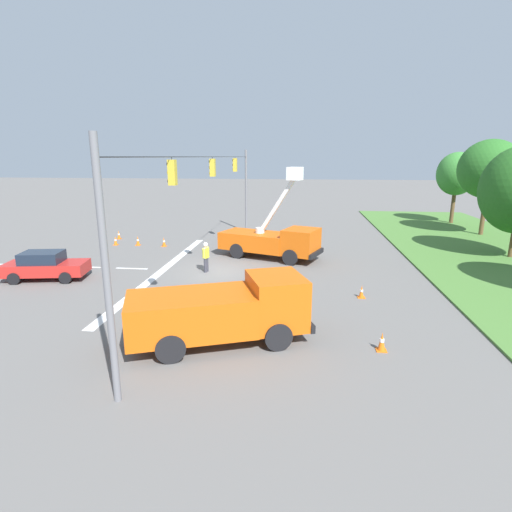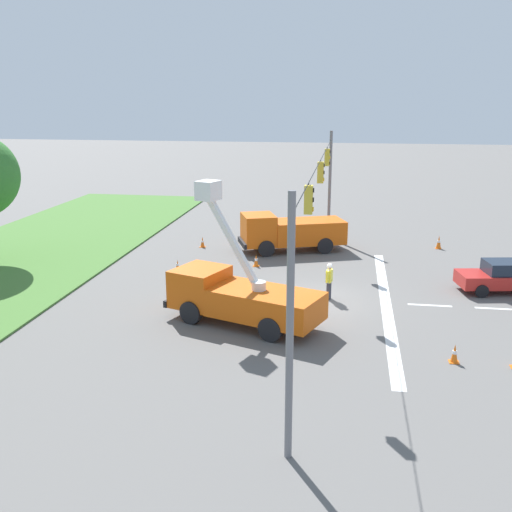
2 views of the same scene
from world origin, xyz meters
The scene contains 16 objects.
ground_plane centered at (0.00, 0.00, 0.00)m, with size 200.00×200.00×0.00m, color #605E5B.
lane_markings centered at (0.00, -4.71, 0.00)m, with size 17.60×15.25×0.01m.
signal_gantry centered at (0.03, 0.00, 4.43)m, with size 26.20×0.33×7.20m.
tree_far_west centered at (-19.72, 20.01, 4.95)m, with size 4.19×3.72×7.07m.
tree_west centered at (-13.45, 20.32, 5.59)m, with size 5.17×4.92×8.03m.
utility_truck_bucket_lift centered at (-3.55, 3.10, 1.27)m, with size 4.61×7.13×5.99m.
utility_truck_support_near centered at (9.08, 2.23, 1.25)m, with size 4.47×6.88×2.38m.
sedan_red centered at (2.63, -9.01, 0.79)m, with size 2.48×4.54×1.56m.
road_worker centered at (0.18, -0.55, 1.00)m, with size 0.63×0.33×1.77m.
traffic_cone_foreground_left centered at (5.26, 3.76, 0.34)m, with size 0.36×0.36×0.69m.
traffic_cone_mid_left centered at (-8.49, -10.01, 0.33)m, with size 0.36×0.36×0.68m.
traffic_cone_mid_right centered at (3.68, 7.92, 0.30)m, with size 0.36×0.36×0.62m.
traffic_cone_near_bucket centered at (9.13, 7.86, 0.33)m, with size 0.36×0.36×0.68m.
traffic_cone_lane_edge_a centered at (-6.22, -9.21, 0.34)m, with size 0.36×0.36×0.69m.
traffic_cone_lane_edge_b centered at (-6.33, -7.46, 0.35)m, with size 0.36×0.36×0.72m.
traffic_cone_far_left centered at (-6.20, -5.35, 0.34)m, with size 0.36×0.36×0.70m.
Camera 1 is at (22.32, 4.95, 6.61)m, focal length 28.00 mm.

